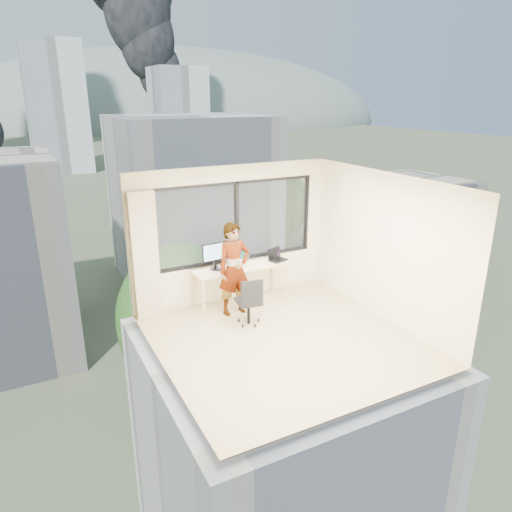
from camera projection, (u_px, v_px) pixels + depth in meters
floor at (284, 340)px, 7.70m from camera, size 4.00×4.00×0.01m
ceiling at (287, 182)px, 6.86m from camera, size 4.00×4.00×0.01m
wall_front at (371, 316)px, 5.60m from camera, size 4.00×0.01×2.60m
wall_left at (160, 289)px, 6.41m from camera, size 0.01×4.00×2.60m
wall_right at (384, 247)px, 8.15m from camera, size 0.01×4.00×2.60m
window_wall at (234, 222)px, 8.91m from camera, size 3.30×0.16×1.55m
curtain at (145, 256)px, 8.16m from camera, size 0.45×0.14×2.30m
desk at (240, 284)px, 8.97m from camera, size 1.80×0.60×0.75m
chair at (249, 300)px, 8.11m from camera, size 0.51×0.51×0.90m
person at (234, 269)px, 8.40m from camera, size 0.65×0.45×1.70m
monitor at (215, 256)px, 8.61m from camera, size 0.54×0.17×0.53m
game_console at (233, 261)px, 9.04m from camera, size 0.31×0.27×0.07m
laptop at (278, 255)px, 9.11m from camera, size 0.42×0.44×0.22m
cellphone at (220, 270)px, 8.61m from camera, size 0.11×0.06×0.01m
pen_cup at (279, 258)px, 9.12m from camera, size 0.10×0.10×0.10m
handbag at (244, 257)px, 9.08m from camera, size 0.26×0.19×0.18m
exterior_ground at (29, 173)px, 113.02m from camera, size 400.00×400.00×0.04m
near_bldg_b at (192, 199)px, 46.78m from camera, size 14.00×13.00×16.00m
near_bldg_c at (397, 230)px, 47.19m from camera, size 12.00×10.00×10.00m
far_tower_b at (56, 108)px, 111.63m from camera, size 13.00×13.00×30.00m
far_tower_c at (179, 112)px, 145.18m from camera, size 15.00×15.00×26.00m
hill_b at (172, 122)px, 324.49m from camera, size 300.00×220.00×96.00m
tree_b at (184, 333)px, 27.64m from camera, size 7.60×7.60×9.00m
tree_c at (270, 213)px, 53.79m from camera, size 8.40×8.40×10.00m
smoke_plume_b at (174, 26)px, 165.63m from camera, size 30.00×18.00×70.00m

